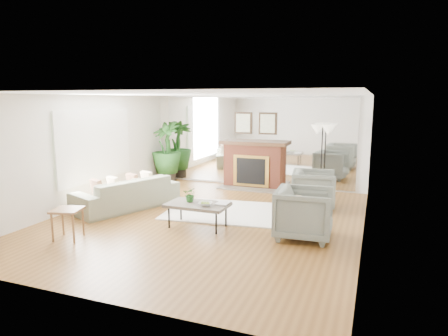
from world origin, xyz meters
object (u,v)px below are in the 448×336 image
at_px(potted_ficus, 166,150).
at_px(armchair_back, 314,189).
at_px(coffee_table, 198,205).
at_px(armchair_front, 304,213).
at_px(sofa, 127,193).
at_px(fireplace, 253,163).
at_px(floor_lamp, 322,135).
at_px(side_table, 67,214).

bearing_deg(potted_ficus, armchair_back, -17.62).
height_order(coffee_table, armchair_front, armchair_front).
bearing_deg(armchair_back, sofa, 103.22).
bearing_deg(fireplace, sofa, -122.94).
distance_m(fireplace, sofa, 3.68).
relative_size(sofa, armchair_front, 2.41).
height_order(coffee_table, armchair_back, armchair_back).
distance_m(coffee_table, floor_lamp, 4.17).
relative_size(coffee_table, sofa, 0.50).
bearing_deg(side_table, sofa, 95.46).
bearing_deg(floor_lamp, coffee_table, -116.70).
relative_size(fireplace, floor_lamp, 1.16).
height_order(sofa, potted_ficus, potted_ficus).
distance_m(fireplace, armchair_back, 2.48).
xyz_separation_m(fireplace, side_table, (-1.80, -5.13, -0.21)).
distance_m(armchair_front, side_table, 4.11).
bearing_deg(coffee_table, side_table, -143.28).
bearing_deg(armchair_back, side_table, 126.03).
height_order(coffee_table, side_table, side_table).
xyz_separation_m(fireplace, armchair_front, (2.03, -3.62, -0.22)).
xyz_separation_m(sofa, armchair_back, (3.89, 1.50, 0.09)).
relative_size(armchair_back, side_table, 1.62).
bearing_deg(coffee_table, floor_lamp, 63.30).
distance_m(sofa, armchair_back, 4.17).
relative_size(sofa, side_table, 4.05).
distance_m(armchair_front, potted_ficus, 5.80).
relative_size(sofa, armchair_back, 2.50).
xyz_separation_m(armchair_back, side_table, (-3.69, -3.54, 0.02)).
relative_size(armchair_back, floor_lamp, 0.53).
xyz_separation_m(armchair_back, floor_lamp, (-0.04, 1.43, 1.08)).
bearing_deg(armchair_front, floor_lamp, -0.66).
xyz_separation_m(armchair_back, armchair_front, (0.13, -2.03, 0.02)).
distance_m(armchair_front, floor_lamp, 3.62).
bearing_deg(side_table, armchair_front, 21.56).
bearing_deg(side_table, potted_ficus, 99.14).
bearing_deg(coffee_table, potted_ficus, 126.34).
relative_size(armchair_front, side_table, 1.68).
bearing_deg(potted_ficus, sofa, -78.32).
bearing_deg(floor_lamp, armchair_front, -87.14).
height_order(side_table, potted_ficus, potted_ficus).
bearing_deg(side_table, floor_lamp, 53.69).
distance_m(armchair_back, potted_ficus, 4.74).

